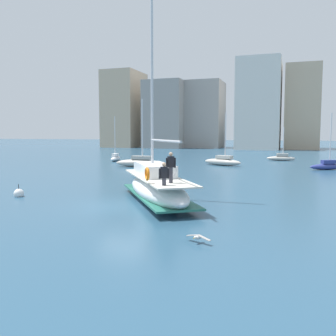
{
  "coord_description": "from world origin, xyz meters",
  "views": [
    {
      "loc": [
        8.72,
        -17.85,
        3.99
      ],
      "look_at": [
        1.4,
        3.86,
        1.8
      ],
      "focal_mm": 38.76,
      "sensor_mm": 36.0,
      "label": 1
    }
  ],
  "objects_px": {
    "main_sailboat": "(157,186)",
    "moored_sloop_far": "(281,158)",
    "moored_cutter_right": "(327,165)",
    "moored_cutter_left": "(116,158)",
    "moored_catamaran": "(223,161)",
    "mooring_buoy": "(19,194)",
    "seagull": "(198,237)",
    "moored_sloop_near": "(139,162)"
  },
  "relations": [
    {
      "from": "seagull",
      "to": "mooring_buoy",
      "type": "relative_size",
      "value": 1.1
    },
    {
      "from": "moored_sloop_near",
      "to": "seagull",
      "type": "xyz_separation_m",
      "value": [
        13.91,
        -27.12,
        -0.37
      ]
    },
    {
      "from": "moored_sloop_far",
      "to": "mooring_buoy",
      "type": "bearing_deg",
      "value": -111.99
    },
    {
      "from": "main_sailboat",
      "to": "moored_catamaran",
      "type": "xyz_separation_m",
      "value": [
        -0.57,
        25.12,
        -0.37
      ]
    },
    {
      "from": "moored_sloop_near",
      "to": "moored_sloop_far",
      "type": "height_order",
      "value": "moored_sloop_near"
    },
    {
      "from": "moored_catamaran",
      "to": "mooring_buoy",
      "type": "relative_size",
      "value": 7.14
    },
    {
      "from": "moored_catamaran",
      "to": "mooring_buoy",
      "type": "height_order",
      "value": "moored_catamaran"
    },
    {
      "from": "moored_cutter_left",
      "to": "seagull",
      "type": "relative_size",
      "value": 6.4
    },
    {
      "from": "moored_sloop_far",
      "to": "moored_catamaran",
      "type": "height_order",
      "value": "moored_catamaran"
    },
    {
      "from": "moored_cutter_left",
      "to": "mooring_buoy",
      "type": "bearing_deg",
      "value": -74.89
    },
    {
      "from": "moored_sloop_far",
      "to": "moored_catamaran",
      "type": "distance_m",
      "value": 12.67
    },
    {
      "from": "seagull",
      "to": "mooring_buoy",
      "type": "height_order",
      "value": "mooring_buoy"
    },
    {
      "from": "main_sailboat",
      "to": "moored_sloop_near",
      "type": "distance_m",
      "value": 22.12
    },
    {
      "from": "mooring_buoy",
      "to": "moored_sloop_far",
      "type": "bearing_deg",
      "value": 68.01
    },
    {
      "from": "main_sailboat",
      "to": "moored_sloop_far",
      "type": "height_order",
      "value": "main_sailboat"
    },
    {
      "from": "moored_cutter_right",
      "to": "moored_cutter_left",
      "type": "bearing_deg",
      "value": 171.78
    },
    {
      "from": "moored_cutter_right",
      "to": "moored_catamaran",
      "type": "bearing_deg",
      "value": 172.67
    },
    {
      "from": "moored_sloop_near",
      "to": "moored_cutter_right",
      "type": "bearing_deg",
      "value": 9.95
    },
    {
      "from": "main_sailboat",
      "to": "moored_cutter_right",
      "type": "distance_m",
      "value": 26.17
    },
    {
      "from": "moored_cutter_left",
      "to": "seagull",
      "type": "distance_m",
      "value": 40.65
    },
    {
      "from": "moored_cutter_left",
      "to": "moored_cutter_right",
      "type": "bearing_deg",
      "value": -8.22
    },
    {
      "from": "moored_sloop_far",
      "to": "moored_cutter_right",
      "type": "height_order",
      "value": "moored_cutter_right"
    },
    {
      "from": "moored_cutter_left",
      "to": "moored_catamaran",
      "type": "bearing_deg",
      "value": -8.87
    },
    {
      "from": "moored_sloop_far",
      "to": "moored_cutter_left",
      "type": "distance_m",
      "value": 24.25
    },
    {
      "from": "main_sailboat",
      "to": "mooring_buoy",
      "type": "relative_size",
      "value": 15.5
    },
    {
      "from": "moored_cutter_right",
      "to": "seagull",
      "type": "relative_size",
      "value": 6.24
    },
    {
      "from": "moored_sloop_far",
      "to": "mooring_buoy",
      "type": "xyz_separation_m",
      "value": [
        -15.01,
        -37.15,
        -0.26
      ]
    },
    {
      "from": "moored_sloop_near",
      "to": "main_sailboat",
      "type": "bearing_deg",
      "value": -64.22
    },
    {
      "from": "moored_sloop_far",
      "to": "moored_cutter_right",
      "type": "bearing_deg",
      "value": -67.16
    },
    {
      "from": "moored_cutter_left",
      "to": "moored_cutter_right",
      "type": "xyz_separation_m",
      "value": [
        27.98,
        -4.04,
        -0.01
      ]
    },
    {
      "from": "moored_sloop_near",
      "to": "moored_catamaran",
      "type": "xyz_separation_m",
      "value": [
        9.05,
        5.2,
        -0.05
      ]
    },
    {
      "from": "moored_cutter_left",
      "to": "moored_sloop_far",
      "type": "bearing_deg",
      "value": 19.82
    },
    {
      "from": "moored_sloop_near",
      "to": "moored_catamaran",
      "type": "height_order",
      "value": "moored_sloop_near"
    },
    {
      "from": "moored_sloop_far",
      "to": "moored_catamaran",
      "type": "xyz_separation_m",
      "value": [
        -6.73,
        -10.74,
        0.1
      ]
    },
    {
      "from": "moored_sloop_far",
      "to": "moored_cutter_left",
      "type": "relative_size",
      "value": 0.77
    },
    {
      "from": "mooring_buoy",
      "to": "moored_cutter_right",
      "type": "bearing_deg",
      "value": 50.97
    },
    {
      "from": "moored_cutter_left",
      "to": "moored_cutter_right",
      "type": "relative_size",
      "value": 1.02
    },
    {
      "from": "main_sailboat",
      "to": "seagull",
      "type": "xyz_separation_m",
      "value": [
        4.29,
        -7.2,
        -0.69
      ]
    },
    {
      "from": "seagull",
      "to": "moored_sloop_far",
      "type": "bearing_deg",
      "value": 87.52
    },
    {
      "from": "main_sailboat",
      "to": "mooring_buoy",
      "type": "height_order",
      "value": "main_sailboat"
    },
    {
      "from": "moored_sloop_near",
      "to": "moored_cutter_right",
      "type": "distance_m",
      "value": 21.26
    },
    {
      "from": "moored_sloop_near",
      "to": "moored_sloop_far",
      "type": "bearing_deg",
      "value": 45.3
    }
  ]
}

